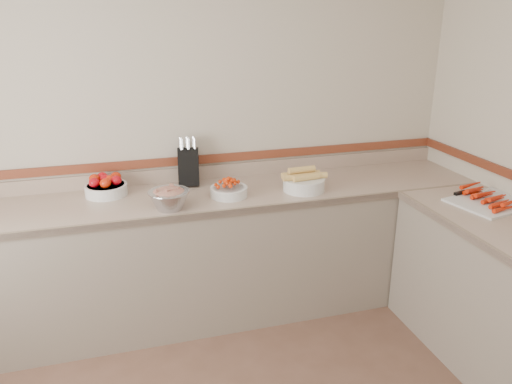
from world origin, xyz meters
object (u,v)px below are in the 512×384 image
object	(u,v)px
cherry_tomato_bowl	(229,189)
corn_bowl	(304,182)
cutting_board	(490,199)
tomato_bowl	(106,186)
knife_block	(189,165)
rhubarb_bowl	(169,198)

from	to	relation	value
cherry_tomato_bowl	corn_bowl	world-z (taller)	corn_bowl
cherry_tomato_bowl	cutting_board	distance (m)	1.66
tomato_bowl	knife_block	bearing A→B (deg)	5.97
rhubarb_bowl	cherry_tomato_bowl	bearing A→B (deg)	16.69
tomato_bowl	cutting_board	size ratio (longest dim) A/B	0.50
tomato_bowl	cherry_tomato_bowl	world-z (taller)	tomato_bowl
corn_bowl	cutting_board	xyz separation A→B (m)	(1.05, -0.55, -0.04)
rhubarb_bowl	cutting_board	xyz separation A→B (m)	(1.96, -0.46, -0.05)
corn_bowl	rhubarb_bowl	size ratio (longest dim) A/B	1.23
tomato_bowl	corn_bowl	distance (m)	1.31
knife_block	cherry_tomato_bowl	bearing A→B (deg)	-55.41
rhubarb_bowl	corn_bowl	bearing A→B (deg)	5.78
tomato_bowl	rhubarb_bowl	size ratio (longest dim) A/B	1.08
knife_block	rhubarb_bowl	distance (m)	0.47
tomato_bowl	cherry_tomato_bowl	distance (m)	0.81
cherry_tomato_bowl	corn_bowl	distance (m)	0.51
cutting_board	cherry_tomato_bowl	bearing A→B (deg)	159.55
corn_bowl	cutting_board	world-z (taller)	corn_bowl
knife_block	corn_bowl	distance (m)	0.80
knife_block	cutting_board	distance (m)	1.98
knife_block	rhubarb_bowl	size ratio (longest dim) A/B	1.35
cherry_tomato_bowl	rhubarb_bowl	world-z (taller)	rhubarb_bowl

